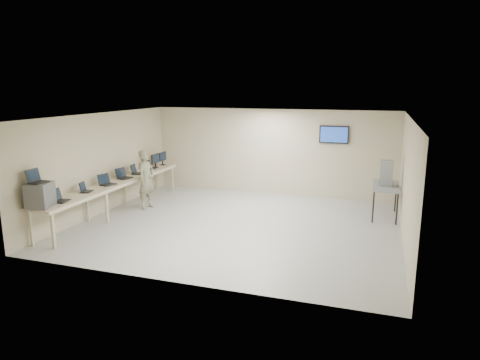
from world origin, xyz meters
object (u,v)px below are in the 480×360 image
(soldier, at_px, (146,180))
(equipment_box, at_px, (40,195))
(side_table, at_px, (386,188))
(workbench, at_px, (116,184))

(soldier, bearing_deg, equipment_box, 174.59)
(side_table, bearing_deg, equipment_box, -147.11)
(workbench, distance_m, side_table, 7.44)
(equipment_box, bearing_deg, workbench, 74.36)
(side_table, bearing_deg, workbench, -164.91)
(workbench, height_order, side_table, workbench)
(soldier, bearing_deg, workbench, 144.64)
(workbench, xyz_separation_m, side_table, (7.19, 1.94, -0.02))
(equipment_box, distance_m, soldier, 3.49)
(soldier, height_order, side_table, soldier)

